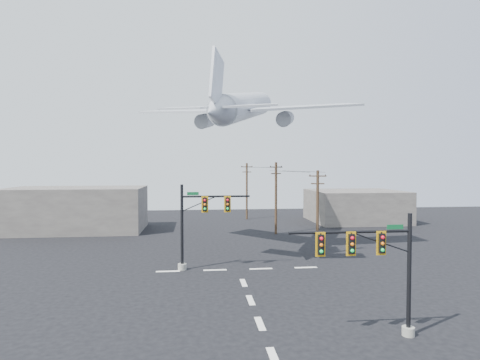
{
  "coord_description": "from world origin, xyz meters",
  "views": [
    {
      "loc": [
        -3.56,
        -22.18,
        8.95
      ],
      "look_at": [
        -0.6,
        5.0,
        8.0
      ],
      "focal_mm": 30.0,
      "sensor_mm": 36.0,
      "label": 1
    }
  ],
  "objects": [
    {
      "name": "building_right",
      "position": [
        22.0,
        40.0,
        2.5
      ],
      "size": [
        14.0,
        12.0,
        5.0
      ],
      "primitive_type": "cube",
      "color": "slate",
      "rests_on": "ground"
    },
    {
      "name": "utility_pole_a",
      "position": [
        8.4,
        16.43,
        4.46
      ],
      "size": [
        1.68,
        0.51,
        8.53
      ],
      "rotation": [
        0.0,
        0.0,
        -0.24
      ],
      "color": "#452F1D",
      "rests_on": "ground"
    },
    {
      "name": "ground",
      "position": [
        0.0,
        0.0,
        0.0
      ],
      "size": [
        120.0,
        120.0,
        0.0
      ],
      "primitive_type": "plane",
      "color": "black",
      "rests_on": "ground"
    },
    {
      "name": "utility_pole_c",
      "position": [
        4.86,
        44.54,
        4.95
      ],
      "size": [
        1.93,
        0.4,
        9.46
      ],
      "rotation": [
        0.0,
        0.0,
        -0.14
      ],
      "color": "#452F1D",
      "rests_on": "ground"
    },
    {
      "name": "power_lines",
      "position": [
        6.68,
        30.49,
        8.56
      ],
      "size": [
        5.19,
        28.12,
        0.45
      ],
      "color": "black"
    },
    {
      "name": "signal_mast_near",
      "position": [
        5.89,
        -2.49,
        3.69
      ],
      "size": [
        6.78,
        0.71,
        6.49
      ],
      "color": "gray",
      "rests_on": "ground"
    },
    {
      "name": "lane_markings",
      "position": [
        0.0,
        5.33,
        0.01
      ],
      "size": [
        14.0,
        21.2,
        0.01
      ],
      "color": "white",
      "rests_on": "ground"
    },
    {
      "name": "airliner",
      "position": [
        1.67,
        21.2,
        15.38
      ],
      "size": [
        23.35,
        25.29,
        7.39
      ],
      "rotation": [
        0.0,
        -0.18,
        1.22
      ],
      "color": "silver"
    },
    {
      "name": "utility_pole_b",
      "position": [
        6.84,
        29.59,
        4.95
      ],
      "size": [
        1.83,
        0.81,
        9.45
      ],
      "rotation": [
        0.0,
        0.0,
        0.37
      ],
      "color": "#452F1D",
      "rests_on": "ground"
    },
    {
      "name": "building_left",
      "position": [
        -20.0,
        35.0,
        3.0
      ],
      "size": [
        18.0,
        10.0,
        6.0
      ],
      "primitive_type": "cube",
      "color": "slate",
      "rests_on": "ground"
    },
    {
      "name": "signal_mast_far",
      "position": [
        -3.57,
        12.38,
        3.91
      ],
      "size": [
        6.24,
        0.81,
        7.38
      ],
      "color": "gray",
      "rests_on": "ground"
    }
  ]
}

